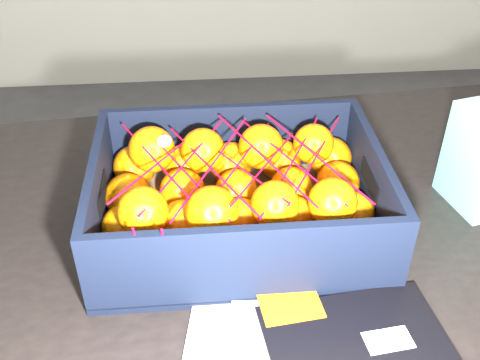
{
  "coord_description": "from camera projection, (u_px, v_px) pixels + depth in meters",
  "views": [
    {
      "loc": [
        0.01,
        -0.9,
        1.31
      ],
      "look_at": [
        0.07,
        -0.29,
        0.86
      ],
      "focal_mm": 43.03,
      "sensor_mm": 36.0,
      "label": 1
    }
  ],
  "objects": [
    {
      "name": "table",
      "position": [
        286.0,
        283.0,
        0.89
      ],
      "size": [
        1.26,
        0.9,
        0.75
      ],
      "color": "black",
      "rests_on": "ground"
    },
    {
      "name": "produce_crate",
      "position": [
        238.0,
        207.0,
        0.83
      ],
      "size": [
        0.4,
        0.3,
        0.13
      ],
      "color": "olive",
      "rests_on": "table"
    },
    {
      "name": "clementine_heap",
      "position": [
        232.0,
        196.0,
        0.81
      ],
      "size": [
        0.38,
        0.28,
        0.12
      ],
      "color": "orange",
      "rests_on": "produce_crate"
    },
    {
      "name": "mesh_net",
      "position": [
        233.0,
        168.0,
        0.78
      ],
      "size": [
        0.33,
        0.27,
        0.09
      ],
      "color": "red",
      "rests_on": "clementine_heap"
    }
  ]
}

